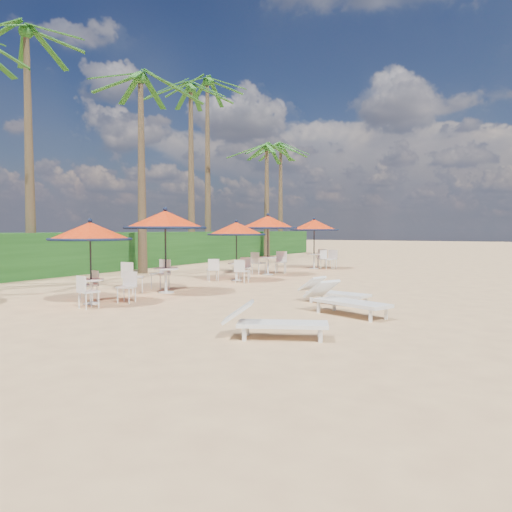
{
  "coord_description": "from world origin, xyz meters",
  "views": [
    {
      "loc": [
        4.61,
        -8.84,
        1.93
      ],
      "look_at": [
        -1.97,
        3.32,
        1.2
      ],
      "focal_mm": 35.0,
      "sensor_mm": 36.0,
      "label": 1
    }
  ],
  "objects": [
    {
      "name": "scrub_hedge",
      "position": [
        -13.5,
        11.0,
        0.9
      ],
      "size": [
        3.0,
        40.0,
        1.8
      ],
      "primitive_type": "cube",
      "color": "#194716",
      "rests_on": "ground"
    },
    {
      "name": "lounger_near",
      "position": [
        0.7,
        -1.02,
        0.31
      ],
      "size": [
        1.94,
        1.26,
        0.67
      ],
      "rotation": [
        0.0,
        0.0,
        0.4
      ],
      "color": "white",
      "rests_on": "ground"
    },
    {
      "name": "lounger_far",
      "position": [
        0.18,
        3.5,
        0.32
      ],
      "size": [
        2.0,
        1.02,
        0.69
      ],
      "rotation": [
        0.0,
        0.0,
        -0.23
      ],
      "color": "white",
      "rests_on": "ground"
    },
    {
      "name": "lounger_mid",
      "position": [
        1.02,
        1.98,
        0.35
      ],
      "size": [
        2.2,
        1.42,
        0.76
      ],
      "rotation": [
        0.0,
        0.0,
        -0.39
      ],
      "color": "white",
      "rests_on": "ground"
    },
    {
      "name": "station_4",
      "position": [
        -4.52,
        14.29,
        1.86
      ],
      "size": [
        2.43,
        2.51,
        2.54
      ],
      "color": "black",
      "rests_on": "ground"
    },
    {
      "name": "station_3",
      "position": [
        -5.1,
        10.19,
        2.01
      ],
      "size": [
        2.53,
        2.6,
        2.64
      ],
      "color": "black",
      "rests_on": "ground"
    },
    {
      "name": "palm_6",
      "position": [
        -11.4,
        22.33,
        7.23
      ],
      "size": [
        5.0,
        5.0,
        7.96
      ],
      "color": "brown",
      "rests_on": "ground"
    },
    {
      "name": "station_2",
      "position": [
        -5.01,
        7.34,
        1.69
      ],
      "size": [
        2.21,
        2.21,
        2.31
      ],
      "color": "black",
      "rests_on": "ground"
    },
    {
      "name": "palm_5",
      "position": [
        -13.47,
        18.04,
        10.66
      ],
      "size": [
        5.0,
        5.0,
        11.62
      ],
      "color": "brown",
      "rests_on": "ground"
    },
    {
      "name": "palm_2",
      "position": [
        -12.71,
        4.34,
        9.09
      ],
      "size": [
        5.0,
        5.0,
        9.93
      ],
      "color": "brown",
      "rests_on": "ground"
    },
    {
      "name": "palm_3",
      "position": [
        -10.38,
        8.24,
        8.07
      ],
      "size": [
        5.0,
        5.0,
        8.85
      ],
      "color": "brown",
      "rests_on": "ground"
    },
    {
      "name": "palm_7",
      "position": [
        -12.54,
        26.94,
        7.98
      ],
      "size": [
        5.0,
        5.0,
        8.75
      ],
      "color": "brown",
      "rests_on": "ground"
    },
    {
      "name": "station_0",
      "position": [
        -5.27,
        0.48,
        1.63
      ],
      "size": [
        2.13,
        2.13,
        2.22
      ],
      "color": "black",
      "rests_on": "ground"
    },
    {
      "name": "ground",
      "position": [
        0.0,
        0.0,
        0.0
      ],
      "size": [
        160.0,
        160.0,
        0.0
      ],
      "primitive_type": "plane",
      "color": "tan",
      "rests_on": "ground"
    },
    {
      "name": "palm_4",
      "position": [
        -12.3,
        14.62,
        9.37
      ],
      "size": [
        5.0,
        5.0,
        10.24
      ],
      "color": "brown",
      "rests_on": "ground"
    },
    {
      "name": "station_1",
      "position": [
        -5.13,
        3.2,
        2.0
      ],
      "size": [
        2.51,
        2.51,
        2.62
      ],
      "color": "black",
      "rests_on": "ground"
    }
  ]
}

